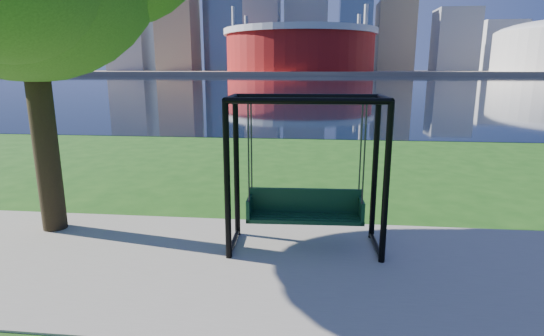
# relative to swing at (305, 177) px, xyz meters

# --- Properties ---
(ground) EXTENTS (900.00, 900.00, 0.00)m
(ground) POSITION_rel_swing_xyz_m (-0.60, -0.31, -1.26)
(ground) COLOR #1E5114
(ground) RESTS_ON ground
(path) EXTENTS (120.00, 4.00, 0.03)m
(path) POSITION_rel_swing_xyz_m (-0.60, -0.81, -1.24)
(path) COLOR #9E937F
(path) RESTS_ON ground
(river) EXTENTS (900.00, 180.00, 0.02)m
(river) POSITION_rel_swing_xyz_m (-0.60, 101.69, -1.25)
(river) COLOR black
(river) RESTS_ON ground
(far_bank) EXTENTS (900.00, 228.00, 2.00)m
(far_bank) POSITION_rel_swing_xyz_m (-0.60, 305.69, -0.26)
(far_bank) COLOR #937F60
(far_bank) RESTS_ON ground
(stadium) EXTENTS (83.00, 83.00, 32.00)m
(stadium) POSITION_rel_swing_xyz_m (-10.60, 234.69, 12.97)
(stadium) COLOR maroon
(stadium) RESTS_ON far_bank
(skyline) EXTENTS (392.00, 66.00, 96.50)m
(skyline) POSITION_rel_swing_xyz_m (-4.87, 319.09, 34.63)
(skyline) COLOR gray
(skyline) RESTS_ON far_bank
(swing) EXTENTS (2.58, 1.21, 2.60)m
(swing) POSITION_rel_swing_xyz_m (0.00, 0.00, 0.00)
(swing) COLOR black
(swing) RESTS_ON ground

